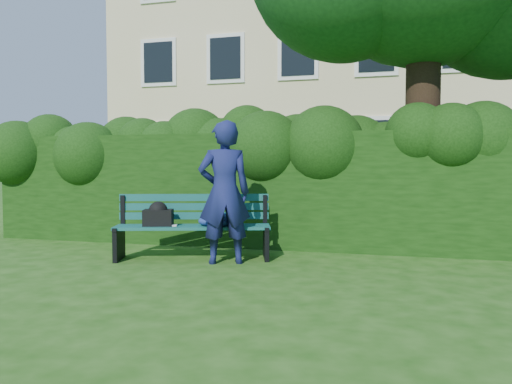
# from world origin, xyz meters

# --- Properties ---
(ground) EXTENTS (80.00, 80.00, 0.00)m
(ground) POSITION_xyz_m (0.00, 0.00, 0.00)
(ground) COLOR #1D4D0F
(ground) RESTS_ON ground
(apartment_building) EXTENTS (16.00, 8.08, 12.00)m
(apartment_building) POSITION_xyz_m (-0.00, 13.99, 6.00)
(apartment_building) COLOR #CEC28A
(apartment_building) RESTS_ON ground
(hedge) EXTENTS (10.00, 1.00, 1.80)m
(hedge) POSITION_xyz_m (0.00, 2.20, 0.90)
(hedge) COLOR black
(hedge) RESTS_ON ground
(park_bench) EXTENTS (2.18, 1.16, 0.89)m
(park_bench) POSITION_xyz_m (-0.94, 0.73, 0.50)
(park_bench) COLOR #0E4945
(park_bench) RESTS_ON ground
(man_reading) EXTENTS (0.81, 0.69, 1.88)m
(man_reading) POSITION_xyz_m (-0.42, 0.55, 0.94)
(man_reading) COLOR navy
(man_reading) RESTS_ON ground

